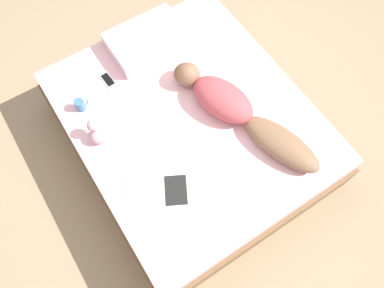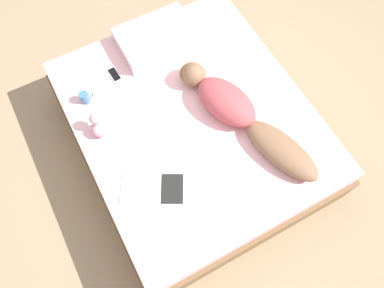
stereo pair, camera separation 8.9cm
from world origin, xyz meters
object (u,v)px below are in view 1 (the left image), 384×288
open_magazine (160,192)px  cell_phone (108,80)px  person (235,109)px  coffee_mug (80,105)px

open_magazine → cell_phone: (0.13, 1.03, 0.00)m
cell_phone → person: bearing=-54.2°
person → coffee_mug: bearing=127.5°
open_magazine → cell_phone: 1.03m
open_magazine → coffee_mug: coffee_mug is taller
coffee_mug → person: bearing=-36.0°
person → cell_phone: 1.05m
coffee_mug → cell_phone: 0.32m
open_magazine → coffee_mug: (-0.16, 0.91, 0.05)m
person → coffee_mug: size_ratio=12.23×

